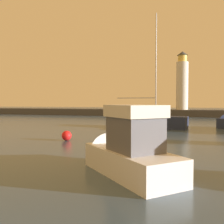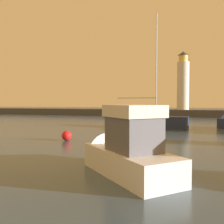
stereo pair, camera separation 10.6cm
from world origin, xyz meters
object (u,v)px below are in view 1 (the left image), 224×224
object	(u,v)px
lighthouse	(182,82)
sailboat_moored	(148,121)
mooring_buoy	(67,136)
motorboat_3	(122,150)

from	to	relation	value
lighthouse	sailboat_moored	xyz separation A→B (m)	(-3.66, -25.64, -6.40)
sailboat_moored	mooring_buoy	xyz separation A→B (m)	(-4.94, -11.67, -0.36)
lighthouse	sailboat_moored	world-z (taller)	lighthouse
motorboat_3	sailboat_moored	bearing A→B (deg)	93.98
mooring_buoy	sailboat_moored	bearing A→B (deg)	67.05
lighthouse	mooring_buoy	bearing A→B (deg)	-102.99
lighthouse	sailboat_moored	bearing A→B (deg)	-98.13
sailboat_moored	mooring_buoy	bearing A→B (deg)	-112.95
lighthouse	sailboat_moored	size ratio (longest dim) A/B	0.92
lighthouse	motorboat_3	distance (m)	45.37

